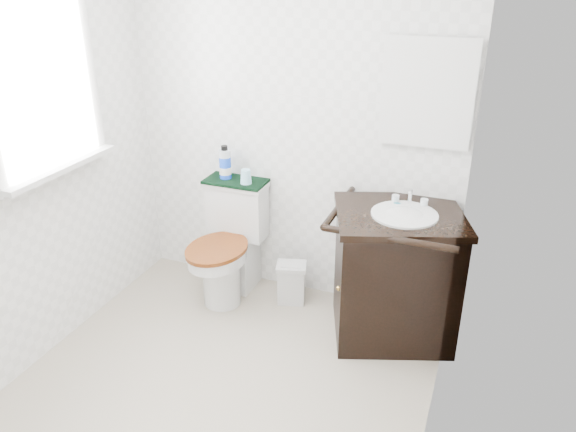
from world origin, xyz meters
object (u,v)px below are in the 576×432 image
Objects in this scene: trash_bin at (291,282)px; toilet at (230,248)px; cup at (246,176)px; mouthwash_bottle at (225,163)px; vanity at (395,271)px.

toilet is at bearing -175.84° from trash_bin.
trash_bin is 0.78m from cup.
mouthwash_bottle reaches higher than cup.
mouthwash_bottle reaches higher than trash_bin.
cup is (-0.34, 0.06, 0.70)m from trash_bin.
cup is at bearing 45.03° from toilet.
vanity is at bearing -7.88° from trash_bin.
toilet is at bearing -59.30° from mouthwash_bottle.
vanity is 4.08× the size of mouthwash_bottle.
vanity is 9.71× the size of cup.
toilet is 3.45× the size of mouthwash_bottle.
trash_bin is 1.26× the size of mouthwash_bottle.
cup is (-1.04, 0.16, 0.41)m from vanity.
toilet is 1.14m from vanity.
mouthwash_bottle is at bearing 120.70° from toilet.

